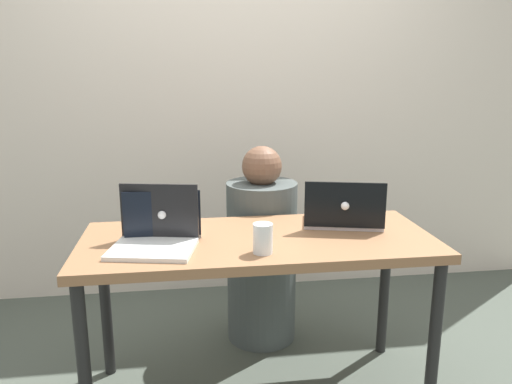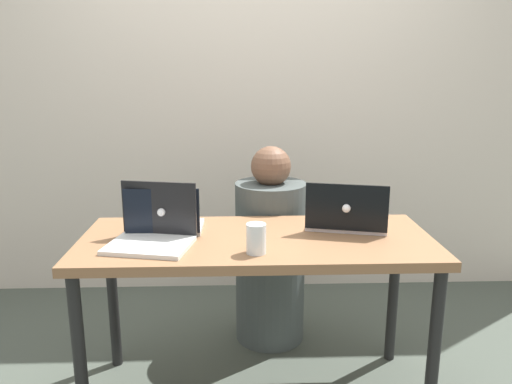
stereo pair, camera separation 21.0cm
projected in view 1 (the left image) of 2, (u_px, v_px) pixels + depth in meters
back_wall at (230, 92)px, 3.14m from camera, size 4.50×0.10×2.59m
desk at (258, 255)px, 2.11m from camera, size 1.47×0.62×0.75m
person_at_center at (262, 255)px, 2.65m from camera, size 0.43×0.43×1.05m
laptop_back_left at (164, 224)px, 2.11m from camera, size 0.32×0.24×0.21m
laptop_back_right at (343, 216)px, 2.22m from camera, size 0.39×0.30×0.22m
laptop_front_left at (155, 235)px, 1.96m from camera, size 0.36×0.31×0.24m
water_glass_center at (263, 240)px, 1.90m from camera, size 0.08×0.08×0.12m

